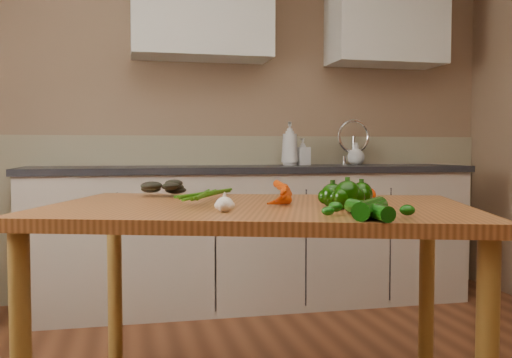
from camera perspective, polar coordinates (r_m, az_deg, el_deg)
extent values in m
cube|color=#98785B|center=(3.98, -4.35, 7.19)|extent=(4.00, 0.02, 2.60)
cube|color=tan|center=(3.97, -4.25, -3.64)|extent=(3.98, 0.03, 1.10)
cube|color=#B5A696|center=(3.73, -0.51, -5.91)|extent=(2.80, 0.60, 0.86)
cube|color=#27282C|center=(3.69, -0.52, 1.01)|extent=(2.84, 0.64, 0.04)
cube|color=#99999E|center=(3.94, 10.71, 0.49)|extent=(0.55, 0.42, 0.10)
cylinder|color=silver|center=(4.10, 9.73, 3.12)|extent=(0.02, 0.02, 0.24)
cube|color=silver|center=(3.88, -5.48, 17.02)|extent=(0.90, 0.35, 0.70)
cube|color=silver|center=(4.25, 12.91, 15.74)|extent=(0.80, 0.35, 0.70)
cube|color=#A05C2E|center=(2.07, 0.19, -3.17)|extent=(1.73, 1.39, 0.04)
cylinder|color=olive|center=(1.96, -22.45, -15.90)|extent=(0.06, 0.06, 0.76)
cylinder|color=olive|center=(2.70, -13.94, -10.52)|extent=(0.06, 0.06, 0.76)
cylinder|color=olive|center=(2.60, 16.68, -11.08)|extent=(0.06, 0.06, 0.76)
imported|color=silver|center=(3.82, 3.40, 3.56)|extent=(0.14, 0.14, 0.29)
imported|color=silver|center=(3.87, 4.70, 2.73)|extent=(0.10, 0.10, 0.18)
imported|color=silver|center=(4.06, 9.97, 2.51)|extent=(0.17, 0.17, 0.15)
ellipsoid|color=white|center=(1.83, -3.16, -2.55)|extent=(0.06, 0.06, 0.05)
sphere|color=black|center=(1.99, 7.66, -1.65)|extent=(0.08, 0.08, 0.08)
sphere|color=black|center=(2.10, 10.49, -1.45)|extent=(0.08, 0.08, 0.08)
sphere|color=black|center=(1.94, 9.12, -1.60)|extent=(0.09, 0.09, 0.09)
ellipsoid|color=#810208|center=(2.19, 8.05, -1.44)|extent=(0.07, 0.07, 0.07)
ellipsoid|color=red|center=(2.27, 10.07, -1.40)|extent=(0.06, 0.06, 0.06)
ellipsoid|color=red|center=(2.19, 11.09, -1.57)|extent=(0.06, 0.06, 0.06)
cylinder|color=#084006|center=(1.71, 11.17, -3.05)|extent=(0.05, 0.25, 0.05)
cylinder|color=#084006|center=(1.71, 11.38, -2.90)|extent=(0.18, 0.20, 0.06)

